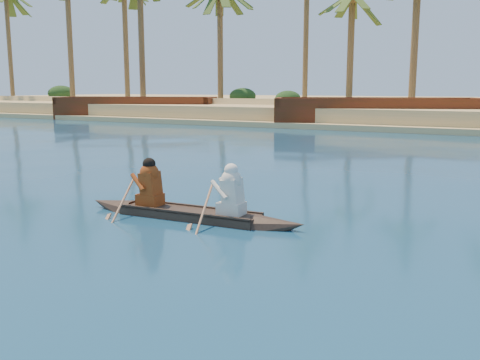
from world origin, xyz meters
The scene contains 3 objects.
canoe centered at (-8.00, -1.01, 0.27)m, with size 5.02×0.85×1.38m.
barge_left centered at (-31.18, 26.22, 0.76)m, with size 13.71×8.56×2.17m.
barge_mid centered at (-10.97, 26.63, 0.80)m, with size 14.47×9.17×2.29m.
Camera 1 is at (-2.05, -9.96, 2.67)m, focal length 40.00 mm.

